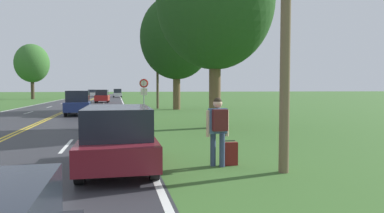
{
  "coord_description": "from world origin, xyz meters",
  "views": [
    {
      "loc": [
        4.48,
        -5.12,
        2.03
      ],
      "look_at": [
        7.28,
        7.64,
        1.34
      ],
      "focal_mm": 32.0,
      "sensor_mm": 36.0,
      "label": 1
    }
  ],
  "objects_px": {
    "car_red_van_mid_far": "(102,96)",
    "tree_left_verge": "(215,2)",
    "traffic_sign": "(144,89)",
    "car_white_suv_horizon": "(92,93)",
    "car_dark_blue_suv_mid_near": "(78,102)",
    "car_champagne_sedan_receding": "(81,95)",
    "car_silver_van_distant": "(117,93)",
    "tree_mid_treeline": "(32,63)",
    "suitcase": "(230,154)",
    "car_maroon_hatchback_approaching": "(118,136)",
    "tree_right_cluster": "(177,38)",
    "fire_hydrant": "(148,114)",
    "hitchhiker_person": "(218,125)"
  },
  "relations": [
    {
      "from": "car_red_van_mid_far",
      "to": "tree_left_verge",
      "type": "bearing_deg",
      "value": 14.55
    },
    {
      "from": "traffic_sign",
      "to": "car_white_suv_horizon",
      "type": "distance_m",
      "value": 64.85
    },
    {
      "from": "traffic_sign",
      "to": "car_dark_blue_suv_mid_near",
      "type": "distance_m",
      "value": 6.82
    },
    {
      "from": "car_champagne_sedan_receding",
      "to": "car_silver_van_distant",
      "type": "distance_m",
      "value": 13.24
    },
    {
      "from": "car_champagne_sedan_receding",
      "to": "car_silver_van_distant",
      "type": "xyz_separation_m",
      "value": [
        6.82,
        11.35,
        0.29
      ]
    },
    {
      "from": "tree_left_verge",
      "to": "tree_mid_treeline",
      "type": "xyz_separation_m",
      "value": [
        -20.48,
        52.7,
        0.32
      ]
    },
    {
      "from": "tree_left_verge",
      "to": "car_champagne_sedan_receding",
      "type": "distance_m",
      "value": 53.12
    },
    {
      "from": "suitcase",
      "to": "car_dark_blue_suv_mid_near",
      "type": "bearing_deg",
      "value": 14.57
    },
    {
      "from": "tree_mid_treeline",
      "to": "car_maroon_hatchback_approaching",
      "type": "height_order",
      "value": "tree_mid_treeline"
    },
    {
      "from": "tree_right_cluster",
      "to": "tree_left_verge",
      "type": "bearing_deg",
      "value": -92.6
    },
    {
      "from": "car_champagne_sedan_receding",
      "to": "car_silver_van_distant",
      "type": "height_order",
      "value": "car_silver_van_distant"
    },
    {
      "from": "suitcase",
      "to": "tree_right_cluster",
      "type": "relative_size",
      "value": 0.06
    },
    {
      "from": "fire_hydrant",
      "to": "traffic_sign",
      "type": "height_order",
      "value": "traffic_sign"
    },
    {
      "from": "tree_left_verge",
      "to": "car_maroon_hatchback_approaching",
      "type": "distance_m",
      "value": 11.05
    },
    {
      "from": "traffic_sign",
      "to": "tree_mid_treeline",
      "type": "xyz_separation_m",
      "value": [
        -17.29,
        47.03,
        4.72
      ]
    },
    {
      "from": "hitchhiker_person",
      "to": "traffic_sign",
      "type": "bearing_deg",
      "value": 0.88
    },
    {
      "from": "tree_right_cluster",
      "to": "car_white_suv_horizon",
      "type": "xyz_separation_m",
      "value": [
        -11.62,
        54.48,
        -5.94
      ]
    },
    {
      "from": "car_maroon_hatchback_approaching",
      "to": "car_champagne_sedan_receding",
      "type": "distance_m",
      "value": 60.06
    },
    {
      "from": "tree_right_cluster",
      "to": "car_dark_blue_suv_mid_near",
      "type": "bearing_deg",
      "value": -149.61
    },
    {
      "from": "hitchhiker_person",
      "to": "car_maroon_hatchback_approaching",
      "type": "bearing_deg",
      "value": 80.46
    },
    {
      "from": "car_white_suv_horizon",
      "to": "hitchhiker_person",
      "type": "bearing_deg",
      "value": -174.92
    },
    {
      "from": "car_maroon_hatchback_approaching",
      "to": "traffic_sign",
      "type": "bearing_deg",
      "value": 173.2
    },
    {
      "from": "car_red_van_mid_far",
      "to": "tree_right_cluster",
      "type": "bearing_deg",
      "value": 25.92
    },
    {
      "from": "suitcase",
      "to": "tree_right_cluster",
      "type": "distance_m",
      "value": 25.0
    },
    {
      "from": "hitchhiker_person",
      "to": "car_champagne_sedan_receding",
      "type": "xyz_separation_m",
      "value": [
        -9.25,
        60.0,
        -0.39
      ]
    },
    {
      "from": "car_maroon_hatchback_approaching",
      "to": "car_white_suv_horizon",
      "type": "distance_m",
      "value": 78.45
    },
    {
      "from": "traffic_sign",
      "to": "tree_left_verge",
      "type": "relative_size",
      "value": 0.27
    },
    {
      "from": "car_white_suv_horizon",
      "to": "suitcase",
      "type": "bearing_deg",
      "value": -174.66
    },
    {
      "from": "tree_left_verge",
      "to": "car_champagne_sedan_receding",
      "type": "height_order",
      "value": "tree_left_verge"
    },
    {
      "from": "tree_right_cluster",
      "to": "tree_mid_treeline",
      "type": "bearing_deg",
      "value": 119.71
    },
    {
      "from": "car_maroon_hatchback_approaching",
      "to": "tree_right_cluster",
      "type": "bearing_deg",
      "value": 166.99
    },
    {
      "from": "suitcase",
      "to": "car_dark_blue_suv_mid_near",
      "type": "distance_m",
      "value": 19.84
    },
    {
      "from": "suitcase",
      "to": "tree_left_verge",
      "type": "xyz_separation_m",
      "value": [
        2.03,
        8.4,
        6.11
      ]
    },
    {
      "from": "car_dark_blue_suv_mid_near",
      "to": "car_champagne_sedan_receding",
      "type": "bearing_deg",
      "value": -177.13
    },
    {
      "from": "hitchhiker_person",
      "to": "car_red_van_mid_far",
      "type": "bearing_deg",
      "value": 3.83
    },
    {
      "from": "car_dark_blue_suv_mid_near",
      "to": "car_red_van_mid_far",
      "type": "bearing_deg",
      "value": 175.45
    },
    {
      "from": "fire_hydrant",
      "to": "car_champagne_sedan_receding",
      "type": "relative_size",
      "value": 0.17
    },
    {
      "from": "traffic_sign",
      "to": "tree_right_cluster",
      "type": "distance_m",
      "value": 11.69
    },
    {
      "from": "tree_left_verge",
      "to": "car_white_suv_horizon",
      "type": "distance_m",
      "value": 71.1
    },
    {
      "from": "suitcase",
      "to": "car_champagne_sedan_receding",
      "type": "height_order",
      "value": "car_champagne_sedan_receding"
    },
    {
      "from": "suitcase",
      "to": "tree_left_verge",
      "type": "distance_m",
      "value": 10.58
    },
    {
      "from": "suitcase",
      "to": "car_white_suv_horizon",
      "type": "relative_size",
      "value": 0.15
    },
    {
      "from": "hitchhiker_person",
      "to": "car_white_suv_horizon",
      "type": "height_order",
      "value": "hitchhiker_person"
    },
    {
      "from": "hitchhiker_person",
      "to": "car_dark_blue_suv_mid_near",
      "type": "xyz_separation_m",
      "value": [
        -5.44,
        19.05,
        -0.12
      ]
    },
    {
      "from": "tree_left_verge",
      "to": "car_maroon_hatchback_approaching",
      "type": "relative_size",
      "value": 2.49
    },
    {
      "from": "hitchhiker_person",
      "to": "car_white_suv_horizon",
      "type": "xyz_separation_m",
      "value": [
        -8.53,
        78.53,
        -0.17
      ]
    },
    {
      "from": "suitcase",
      "to": "traffic_sign",
      "type": "relative_size",
      "value": 0.25
    },
    {
      "from": "fire_hydrant",
      "to": "car_silver_van_distant",
      "type": "height_order",
      "value": "car_silver_van_distant"
    },
    {
      "from": "car_champagne_sedan_receding",
      "to": "car_red_van_mid_far",
      "type": "bearing_deg",
      "value": -164.89
    },
    {
      "from": "traffic_sign",
      "to": "hitchhiker_person",
      "type": "bearing_deg",
      "value": -86.72
    }
  ]
}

